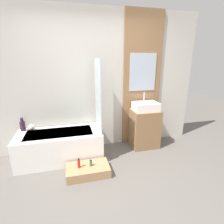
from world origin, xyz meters
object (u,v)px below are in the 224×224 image
(sink, at_px, (146,106))
(bottle_soap_secondary, at_px, (91,163))
(wooden_step_bench, at_px, (88,170))
(vase_tall_dark, at_px, (23,125))
(vase_round_light, at_px, (32,127))
(bottle_soap_primary, at_px, (79,163))
(bathtub, at_px, (61,146))

(sink, height_order, bottle_soap_secondary, sink)
(wooden_step_bench, distance_m, sink, 1.60)
(vase_tall_dark, height_order, vase_round_light, vase_tall_dark)
(vase_round_light, bearing_deg, bottle_soap_primary, -46.51)
(bathtub, xyz_separation_m, wooden_step_bench, (0.41, -0.57, -0.19))
(wooden_step_bench, xyz_separation_m, vase_tall_dark, (-1.03, 0.81, 0.54))
(vase_round_light, bearing_deg, sink, -3.61)
(sink, xyz_separation_m, bottle_soap_secondary, (-1.18, -0.66, -0.66))
(bottle_soap_secondary, bearing_deg, wooden_step_bench, 180.00)
(vase_tall_dark, bearing_deg, bottle_soap_secondary, -36.73)
(bathtub, relative_size, sink, 3.04)
(bathtub, distance_m, vase_tall_dark, 0.75)
(bathtub, bearing_deg, bottle_soap_primary, -63.75)
(vase_tall_dark, bearing_deg, vase_round_light, -3.81)
(vase_round_light, height_order, bottle_soap_primary, vase_round_light)
(wooden_step_bench, distance_m, bottle_soap_primary, 0.19)
(sink, relative_size, vase_round_light, 4.40)
(bottle_soap_primary, height_order, bottle_soap_secondary, bottle_soap_primary)
(bathtub, height_order, vase_tall_dark, vase_tall_dark)
(bottle_soap_primary, bearing_deg, bottle_soap_secondary, -0.00)
(bottle_soap_primary, bearing_deg, sink, 25.98)
(wooden_step_bench, distance_m, bottle_soap_secondary, 0.13)
(bathtub, distance_m, bottle_soap_secondary, 0.73)
(sink, xyz_separation_m, vase_tall_dark, (-2.26, 0.14, -0.24))
(vase_round_light, height_order, bottle_soap_secondary, vase_round_light)
(wooden_step_bench, xyz_separation_m, vase_round_light, (-0.89, 0.80, 0.49))
(sink, bearing_deg, bottle_soap_primary, -154.02)
(sink, distance_m, bottle_soap_primary, 1.64)
(sink, height_order, bottle_soap_primary, sink)
(vase_round_light, relative_size, bottle_soap_secondary, 1.02)
(sink, height_order, vase_round_light, sink)
(vase_tall_dark, bearing_deg, bathtub, -21.18)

